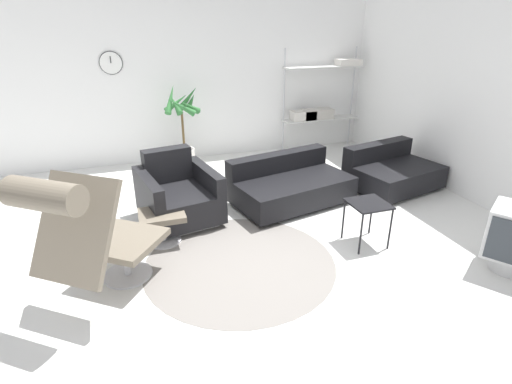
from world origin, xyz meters
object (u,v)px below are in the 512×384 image
object	(u,v)px
side_table	(368,208)
armchair_red	(178,197)
couch_low	(290,186)
potted_plant	(184,131)
ottoman	(162,221)
lounge_chair	(86,226)
couch_second	(391,173)
shelf_unit	(320,101)

from	to	relation	value
side_table	armchair_red	bearing A→B (deg)	146.06
couch_low	potted_plant	size ratio (longest dim) A/B	1.24
ottoman	side_table	size ratio (longest dim) A/B	0.99
ottoman	side_table	xyz separation A→B (m)	(2.01, -0.70, 0.16)
lounge_chair	couch_low	distance (m)	2.70
ottoman	couch_second	size ratio (longest dim) A/B	0.35
lounge_chair	potted_plant	world-z (taller)	potted_plant
shelf_unit	couch_low	bearing A→B (deg)	-125.02
shelf_unit	armchair_red	bearing A→B (deg)	-144.50
ottoman	side_table	bearing A→B (deg)	-19.33
ottoman	potted_plant	xyz separation A→B (m)	(0.61, 2.32, 0.33)
lounge_chair	couch_second	xyz separation A→B (m)	(3.81, 1.34, -0.50)
lounge_chair	armchair_red	distance (m)	1.64
lounge_chair	couch_low	world-z (taller)	lounge_chair
side_table	shelf_unit	world-z (taller)	shelf_unit
lounge_chair	armchair_red	bearing A→B (deg)	93.69
couch_second	side_table	distance (m)	1.70
couch_low	ottoman	bearing A→B (deg)	4.62
ottoman	couch_low	size ratio (longest dim) A/B	0.29
lounge_chair	couch_second	bearing A→B (deg)	56.24
lounge_chair	side_table	world-z (taller)	lounge_chair
armchair_red	couch_low	bearing A→B (deg)	170.05
couch_second	potted_plant	world-z (taller)	potted_plant
lounge_chair	armchair_red	xyz separation A→B (m)	(0.86, 1.32, -0.43)
couch_low	couch_second	size ratio (longest dim) A/B	1.22
shelf_unit	ottoman	bearing A→B (deg)	-140.74
couch_second	potted_plant	distance (m)	3.17
side_table	shelf_unit	distance (m)	3.39
couch_second	shelf_unit	size ratio (longest dim) A/B	0.76
couch_low	couch_second	world-z (taller)	same
potted_plant	ottoman	bearing A→B (deg)	-104.80
ottoman	shelf_unit	xyz separation A→B (m)	(3.04, 2.49, 0.62)
lounge_chair	ottoman	size ratio (longest dim) A/B	2.67
ottoman	shelf_unit	bearing A→B (deg)	39.26
ottoman	couch_low	distance (m)	1.73
lounge_chair	shelf_unit	bearing A→B (deg)	79.02
lounge_chair	ottoman	bearing A→B (deg)	90.00
couch_second	side_table	xyz separation A→B (m)	(-1.18, -1.21, 0.19)
side_table	potted_plant	world-z (taller)	potted_plant
armchair_red	couch_low	world-z (taller)	armchair_red
couch_second	shelf_unit	distance (m)	2.09
ottoman	couch_low	xyz separation A→B (m)	(1.66, 0.51, -0.03)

